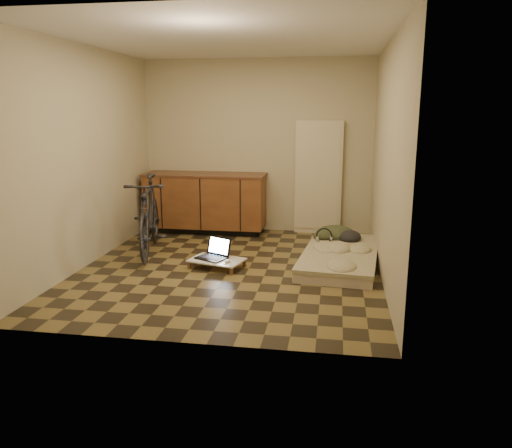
% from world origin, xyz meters
% --- Properties ---
extents(room_shell, '(3.50, 4.00, 2.60)m').
position_xyz_m(room_shell, '(0.00, 0.00, 1.30)').
color(room_shell, brown).
rests_on(room_shell, ground).
extents(cabinets, '(1.84, 0.62, 0.91)m').
position_xyz_m(cabinets, '(-0.75, 1.70, 0.47)').
color(cabinets, black).
rests_on(cabinets, ground).
extents(appliance_panel, '(0.70, 0.10, 1.70)m').
position_xyz_m(appliance_panel, '(0.95, 1.94, 0.85)').
color(appliance_panel, beige).
rests_on(appliance_panel, ground).
extents(bicycle, '(0.91, 1.81, 1.12)m').
position_xyz_m(bicycle, '(-1.18, 0.46, 0.56)').
color(bicycle, black).
rests_on(bicycle, ground).
extents(futon, '(1.07, 1.91, 0.16)m').
position_xyz_m(futon, '(1.30, 0.41, 0.08)').
color(futon, '#BFAE99').
rests_on(futon, ground).
extents(clothing_pile, '(0.61, 0.53, 0.23)m').
position_xyz_m(clothing_pile, '(1.28, 1.06, 0.27)').
color(clothing_pile, '#303720').
rests_on(clothing_pile, futon).
extents(headphones, '(0.27, 0.25, 0.16)m').
position_xyz_m(headphones, '(1.08, 0.83, 0.24)').
color(headphones, black).
rests_on(headphones, futon).
extents(lap_desk, '(0.71, 0.55, 0.10)m').
position_xyz_m(lap_desk, '(-0.17, -0.02, 0.09)').
color(lap_desk, brown).
rests_on(lap_desk, ground).
extents(laptop, '(0.44, 0.43, 0.24)m').
position_xyz_m(laptop, '(-0.22, 0.04, 0.15)').
color(laptop, black).
rests_on(laptop, lap_desk).
extents(mouse, '(0.10, 0.12, 0.03)m').
position_xyz_m(mouse, '(-0.02, -0.13, 0.12)').
color(mouse, silver).
rests_on(mouse, lap_desk).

